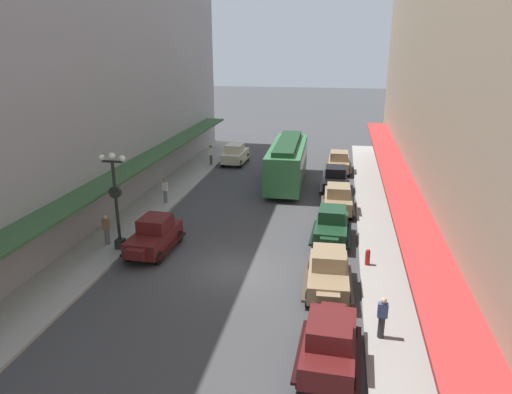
{
  "coord_description": "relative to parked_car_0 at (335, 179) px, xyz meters",
  "views": [
    {
      "loc": [
        4.71,
        -19.9,
        10.44
      ],
      "look_at": [
        0.0,
        6.0,
        1.8
      ],
      "focal_mm": 32.89,
      "sensor_mm": 36.0,
      "label": 1
    }
  ],
  "objects": [
    {
      "name": "pedestrian_0",
      "position": [
        -11.82,
        -12.2,
        0.05
      ],
      "size": [
        0.36,
        0.24,
        1.64
      ],
      "color": "slate",
      "rests_on": "sidewalk_left"
    },
    {
      "name": "parked_car_7",
      "position": [
        -9.1,
        6.92,
        0.0
      ],
      "size": [
        2.25,
        4.3,
        1.84
      ],
      "color": "beige",
      "rests_on": "ground"
    },
    {
      "name": "sidewalk_left",
      "position": [
        -12.01,
        -13.71,
        -0.87
      ],
      "size": [
        3.0,
        60.0,
        0.15
      ],
      "primitive_type": "cube",
      "color": "#A8A59E",
      "rests_on": "ground"
    },
    {
      "name": "parked_car_5",
      "position": [
        0.23,
        -19.96,
        0.0
      ],
      "size": [
        2.27,
        4.31,
        1.84
      ],
      "color": "#591919",
      "rests_on": "ground"
    },
    {
      "name": "pedestrian_3",
      "position": [
        -11.04,
        5.72,
        0.07
      ],
      "size": [
        0.36,
        0.28,
        1.67
      ],
      "color": "#4C4238",
      "rests_on": "sidewalk_left"
    },
    {
      "name": "fire_hydrant",
      "position": [
        1.84,
        -12.23,
        -0.38
      ],
      "size": [
        0.24,
        0.24,
        0.82
      ],
      "color": "#B21E19",
      "rests_on": "sidewalk_right"
    },
    {
      "name": "parked_car_2",
      "position": [
        0.01,
        -14.88,
        0.0
      ],
      "size": [
        2.24,
        4.3,
        1.84
      ],
      "color": "#997F5B",
      "rests_on": "ground"
    },
    {
      "name": "parked_car_6",
      "position": [
        -9.09,
        -12.28,
        0.0
      ],
      "size": [
        2.28,
        4.31,
        1.84
      ],
      "color": "#591919",
      "rests_on": "ground"
    },
    {
      "name": "streetcar",
      "position": [
        -3.68,
        1.19,
        0.96
      ],
      "size": [
        2.74,
        9.66,
        3.46
      ],
      "color": "#33723F",
      "rests_on": "ground"
    },
    {
      "name": "building_row_left",
      "position": [
        -14.75,
        -13.71,
        9.15
      ],
      "size": [
        4.3,
        60.0,
        20.19
      ],
      "color": "#939399",
      "rests_on": "ground"
    },
    {
      "name": "parked_car_3",
      "position": [
        0.27,
        -4.36,
        0.0
      ],
      "size": [
        2.24,
        4.3,
        1.84
      ],
      "color": "#997F5B",
      "rests_on": "ground"
    },
    {
      "name": "pedestrian_1",
      "position": [
        -11.23,
        -5.05,
        0.05
      ],
      "size": [
        0.36,
        0.24,
        1.64
      ],
      "color": "slate",
      "rests_on": "sidewalk_left"
    },
    {
      "name": "lamp_post_with_clock",
      "position": [
        -10.91,
        -12.56,
        2.04
      ],
      "size": [
        1.42,
        0.44,
        5.16
      ],
      "color": "black",
      "rests_on": "sidewalk_left"
    },
    {
      "name": "pedestrian_2",
      "position": [
        2.06,
        -18.24,
        0.05
      ],
      "size": [
        0.36,
        0.24,
        1.64
      ],
      "color": "#2D2D33",
      "rests_on": "sidewalk_right"
    },
    {
      "name": "parked_car_4",
      "position": [
        0.0,
        -9.24,
        0.0
      ],
      "size": [
        2.24,
        4.3,
        1.84
      ],
      "color": "#193D23",
      "rests_on": "ground"
    },
    {
      "name": "parked_car_0",
      "position": [
        0.0,
        0.0,
        0.0
      ],
      "size": [
        2.17,
        4.27,
        1.84
      ],
      "color": "black",
      "rests_on": "ground"
    },
    {
      "name": "parked_car_1",
      "position": [
        0.2,
        5.62,
        0.0
      ],
      "size": [
        2.15,
        4.26,
        1.84
      ],
      "color": "#997F5B",
      "rests_on": "ground"
    },
    {
      "name": "sidewalk_right",
      "position": [
        2.99,
        -13.71,
        -0.87
      ],
      "size": [
        3.0,
        60.0,
        0.15
      ],
      "primitive_type": "cube",
      "color": "#A8A59E",
      "rests_on": "ground"
    },
    {
      "name": "building_row_right",
      "position": [
        5.72,
        -13.71,
        7.82
      ],
      "size": [
        4.3,
        60.0,
        17.52
      ],
      "color": "gray",
      "rests_on": "ground"
    },
    {
      "name": "ground_plane",
      "position": [
        -4.51,
        -13.71,
        -0.94
      ],
      "size": [
        200.0,
        200.0,
        0.0
      ],
      "primitive_type": "plane",
      "color": "#424244"
    }
  ]
}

